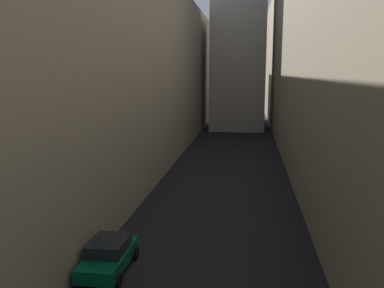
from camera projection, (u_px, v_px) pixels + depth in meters
ground_plane at (228, 166)px, 40.15m from camera, size 264.00×264.00×0.00m
building_block_left at (119, 72)px, 42.09m from camera, size 12.03×108.00×18.26m
building_block_right at (365, 51)px, 38.46m from camera, size 14.33×108.00×22.17m
parked_car_left_far at (109, 255)px, 18.85m from camera, size 1.99×4.06×1.51m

